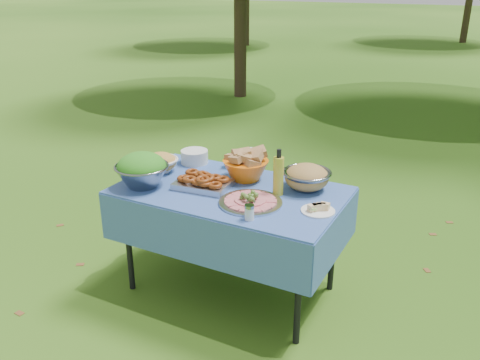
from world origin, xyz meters
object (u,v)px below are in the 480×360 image
(bread_bowl, at_px, (246,165))
(oil_bottle, at_px, (278,172))
(picnic_table, at_px, (231,241))
(pasta_bowl_steel, at_px, (307,177))
(charcuterie_platter, at_px, (251,197))
(plate_stack, at_px, (194,157))
(salad_bowl, at_px, (142,170))

(bread_bowl, height_order, oil_bottle, oil_bottle)
(picnic_table, distance_m, oil_bottle, 0.62)
(pasta_bowl_steel, bearing_deg, charcuterie_platter, -120.15)
(pasta_bowl_steel, relative_size, charcuterie_platter, 0.80)
(pasta_bowl_steel, xyz_separation_m, oil_bottle, (-0.13, -0.17, 0.07))
(plate_stack, height_order, charcuterie_platter, plate_stack)
(picnic_table, xyz_separation_m, charcuterie_platter, (0.22, -0.14, 0.43))
(charcuterie_platter, relative_size, oil_bottle, 1.30)
(picnic_table, bearing_deg, salad_bowl, -158.14)
(charcuterie_platter, bearing_deg, salad_bowl, -173.83)
(plate_stack, xyz_separation_m, charcuterie_platter, (0.69, -0.46, -0.00))
(bread_bowl, bearing_deg, oil_bottle, -24.71)
(bread_bowl, xyz_separation_m, pasta_bowl_steel, (0.43, 0.03, -0.02))
(salad_bowl, bearing_deg, charcuterie_platter, 6.17)
(salad_bowl, xyz_separation_m, plate_stack, (0.06, 0.54, -0.07))
(pasta_bowl_steel, bearing_deg, picnic_table, -150.93)
(bread_bowl, distance_m, pasta_bowl_steel, 0.43)
(picnic_table, distance_m, charcuterie_platter, 0.50)
(plate_stack, height_order, oil_bottle, oil_bottle)
(picnic_table, relative_size, charcuterie_platter, 3.72)
(bread_bowl, height_order, pasta_bowl_steel, bread_bowl)
(charcuterie_platter, bearing_deg, plate_stack, 146.65)
(bread_bowl, bearing_deg, plate_stack, 166.96)
(pasta_bowl_steel, bearing_deg, bread_bowl, -175.60)
(plate_stack, bearing_deg, charcuterie_platter, -33.35)
(pasta_bowl_steel, xyz_separation_m, charcuterie_platter, (-0.22, -0.38, -0.04))
(salad_bowl, relative_size, pasta_bowl_steel, 1.12)
(salad_bowl, distance_m, oil_bottle, 0.90)
(picnic_table, height_order, bread_bowl, bread_bowl)
(salad_bowl, bearing_deg, oil_bottle, 18.67)
(salad_bowl, xyz_separation_m, pasta_bowl_steel, (0.97, 0.46, -0.03))
(plate_stack, bearing_deg, oil_bottle, -17.72)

